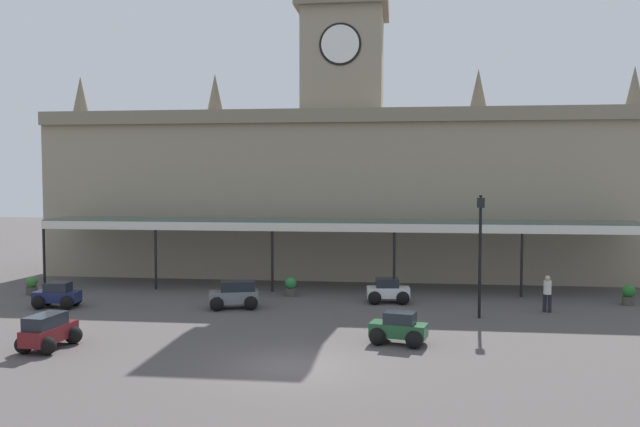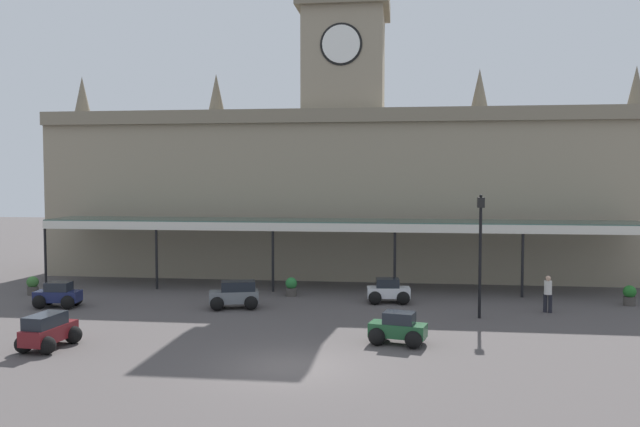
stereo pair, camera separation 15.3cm
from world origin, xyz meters
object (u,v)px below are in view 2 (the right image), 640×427
(car_maroon_estate, at_px, (48,333))
(victorian_lamppost, at_px, (480,242))
(planter_near_kerb, at_px, (630,295))
(pedestrian_crossing_forecourt, at_px, (548,292))
(planter_forecourt_centre, at_px, (291,287))
(car_green_sedan, at_px, (398,330))
(planter_by_canopy, at_px, (33,285))
(car_grey_estate, at_px, (235,296))
(car_white_sedan, at_px, (388,293))
(car_navy_sedan, at_px, (58,296))

(car_maroon_estate, distance_m, victorian_lamppost, 17.53)
(victorian_lamppost, relative_size, planter_near_kerb, 5.59)
(car_maroon_estate, relative_size, pedestrian_crossing_forecourt, 1.40)
(planter_near_kerb, bearing_deg, victorian_lamppost, -153.36)
(pedestrian_crossing_forecourt, height_order, planter_forecourt_centre, pedestrian_crossing_forecourt)
(car_green_sedan, distance_m, victorian_lamppost, 6.55)
(car_maroon_estate, distance_m, pedestrian_crossing_forecourt, 20.89)
(car_maroon_estate, xyz_separation_m, victorian_lamppost, (15.86, 6.95, 2.74))
(car_green_sedan, xyz_separation_m, planter_by_canopy, (-18.86, 7.61, -0.01))
(planter_forecourt_centre, bearing_deg, car_grey_estate, -121.72)
(victorian_lamppost, relative_size, planter_forecourt_centre, 5.59)
(car_white_sedan, distance_m, planter_by_canopy, 18.36)
(victorian_lamppost, distance_m, planter_near_kerb, 8.77)
(car_green_sedan, bearing_deg, planter_near_kerb, 37.97)
(pedestrian_crossing_forecourt, bearing_deg, planter_by_canopy, 177.23)
(car_maroon_estate, distance_m, car_white_sedan, 15.44)
(car_maroon_estate, distance_m, planter_near_kerb, 25.62)
(car_maroon_estate, relative_size, planter_forecourt_centre, 2.43)
(car_maroon_estate, height_order, planter_by_canopy, car_maroon_estate)
(car_navy_sedan, distance_m, victorian_lamppost, 19.56)
(car_grey_estate, xyz_separation_m, car_green_sedan, (7.56, -5.51, -0.06))
(victorian_lamppost, distance_m, planter_forecourt_centre, 10.25)
(planter_forecourt_centre, relative_size, planter_by_canopy, 1.00)
(car_grey_estate, xyz_separation_m, car_maroon_estate, (-4.82, -7.67, 0.00))
(car_grey_estate, relative_size, planter_forecourt_centre, 2.51)
(pedestrian_crossing_forecourt, height_order, victorian_lamppost, victorian_lamppost)
(car_grey_estate, distance_m, car_maroon_estate, 9.06)
(victorian_lamppost, bearing_deg, pedestrian_crossing_forecourt, 26.37)
(car_white_sedan, height_order, planter_near_kerb, car_white_sedan)
(victorian_lamppost, xyz_separation_m, planter_by_canopy, (-22.34, 2.82, -2.81))
(car_grey_estate, height_order, car_white_sedan, car_grey_estate)
(pedestrian_crossing_forecourt, xyz_separation_m, planter_near_kerb, (4.23, 2.14, -0.42))
(pedestrian_crossing_forecourt, distance_m, victorian_lamppost, 4.30)
(car_navy_sedan, xyz_separation_m, planter_by_canopy, (-2.98, 2.86, -0.01))
(car_grey_estate, height_order, car_maroon_estate, same)
(planter_forecourt_centre, distance_m, planter_by_canopy, 13.44)
(car_white_sedan, relative_size, planter_near_kerb, 2.21)
(pedestrian_crossing_forecourt, height_order, planter_near_kerb, pedestrian_crossing_forecourt)
(pedestrian_crossing_forecourt, distance_m, planter_by_canopy, 25.57)
(car_navy_sedan, bearing_deg, planter_forecourt_centre, 21.69)
(planter_by_canopy, height_order, planter_near_kerb, same)
(car_green_sedan, bearing_deg, car_navy_sedan, 163.35)
(car_green_sedan, distance_m, planter_forecourt_centre, 10.44)
(car_navy_sedan, height_order, victorian_lamppost, victorian_lamppost)
(car_grey_estate, distance_m, pedestrian_crossing_forecourt, 14.27)
(car_maroon_estate, xyz_separation_m, planter_forecourt_centre, (6.91, 11.05, -0.07))
(car_navy_sedan, bearing_deg, pedestrian_crossing_forecourt, 4.12)
(car_green_sedan, relative_size, car_white_sedan, 1.04)
(car_green_sedan, height_order, pedestrian_crossing_forecourt, pedestrian_crossing_forecourt)
(car_green_sedan, distance_m, car_navy_sedan, 16.57)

